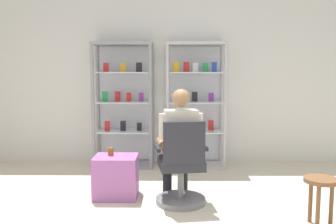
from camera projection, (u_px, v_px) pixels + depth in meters
name	position (u px, v px, depth m)	size (l,w,h in m)	color
back_wall	(160.00, 79.00, 5.92)	(6.00, 0.10, 2.70)	silver
display_cabinet_left	(124.00, 104.00, 5.74)	(0.90, 0.45, 1.90)	gray
display_cabinet_right	(195.00, 104.00, 5.73)	(0.90, 0.45, 1.90)	#B7B7BC
office_chair	(182.00, 170.00, 4.10)	(0.60, 0.56, 0.96)	slate
seated_shopkeeper	(179.00, 139.00, 4.22)	(0.53, 0.60, 1.29)	black
storage_crate	(116.00, 177.00, 4.37)	(0.50, 0.41, 0.49)	#9E599E
tea_glass	(111.00, 152.00, 4.38)	(0.07, 0.07, 0.09)	brown
wooden_stool	(321.00, 188.00, 3.54)	(0.32, 0.32, 0.47)	brown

